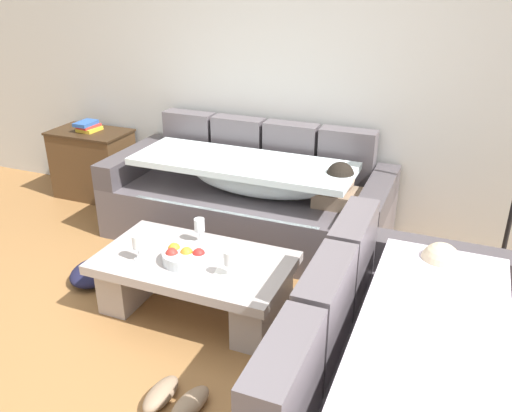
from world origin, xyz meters
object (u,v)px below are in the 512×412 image
at_px(wine_glass_near_right, 229,259).
at_px(couch_along_wall, 251,199).
at_px(open_magazine, 240,270).
at_px(wine_glass_near_left, 138,243).
at_px(fruit_bowl, 185,255).
at_px(side_cabinet, 94,164).
at_px(book_stack_on_cabinet, 88,126).
at_px(couch_near_window, 401,389).
at_px(wine_glass_far_back, 199,226).
at_px(pair_of_shoes, 175,399).
at_px(crumpled_garment, 95,272).
at_px(coffee_table, 195,278).

bearing_deg(wine_glass_near_right, couch_along_wall, 106.94).
bearing_deg(wine_glass_near_right, open_magazine, 66.60).
bearing_deg(wine_glass_near_left, fruit_bowl, 17.81).
bearing_deg(fruit_bowl, side_cabinet, 142.21).
bearing_deg(book_stack_on_cabinet, wine_glass_near_right, -34.09).
bearing_deg(open_magazine, wine_glass_near_right, -124.21).
distance_m(couch_near_window, side_cabinet, 3.65).
distance_m(couch_near_window, wine_glass_far_back, 1.63).
height_order(wine_glass_near_left, wine_glass_near_right, same).
height_order(pair_of_shoes, crumpled_garment, crumpled_garment).
relative_size(fruit_bowl, wine_glass_near_left, 1.69).
height_order(wine_glass_near_left, book_stack_on_cabinet, book_stack_on_cabinet).
bearing_deg(wine_glass_far_back, pair_of_shoes, -69.99).
distance_m(fruit_bowl, wine_glass_far_back, 0.27).
height_order(wine_glass_near_left, side_cabinet, side_cabinet).
relative_size(coffee_table, pair_of_shoes, 3.77).
distance_m(coffee_table, side_cabinet, 2.20).
bearing_deg(couch_near_window, side_cabinet, 58.75).
bearing_deg(open_magazine, wine_glass_far_back, 138.12).
height_order(wine_glass_near_right, book_stack_on_cabinet, book_stack_on_cabinet).
xyz_separation_m(book_stack_on_cabinet, crumpled_garment, (0.95, -1.25, -0.62)).
bearing_deg(wine_glass_far_back, fruit_bowl, -83.26).
relative_size(wine_glass_near_right, side_cabinet, 0.23).
height_order(fruit_bowl, crumpled_garment, fruit_bowl).
height_order(fruit_bowl, wine_glass_near_right, wine_glass_near_right).
distance_m(side_cabinet, pair_of_shoes, 2.94).
bearing_deg(coffee_table, wine_glass_near_left, -156.10).
relative_size(wine_glass_near_left, side_cabinet, 0.23).
bearing_deg(wine_glass_near_left, book_stack_on_cabinet, 135.82).
bearing_deg(wine_glass_near_right, side_cabinet, 145.84).
relative_size(couch_near_window, crumpled_garment, 4.91).
height_order(couch_along_wall, open_magazine, couch_along_wall).
bearing_deg(fruit_bowl, pair_of_shoes, -65.65).
height_order(fruit_bowl, side_cabinet, side_cabinet).
height_order(book_stack_on_cabinet, crumpled_garment, book_stack_on_cabinet).
distance_m(couch_along_wall, wine_glass_far_back, 0.88).
xyz_separation_m(book_stack_on_cabinet, pair_of_shoes, (2.08, -2.07, -0.64)).
height_order(wine_glass_near_right, wine_glass_far_back, same).
xyz_separation_m(wine_glass_near_right, pair_of_shoes, (-0.00, -0.67, -0.45)).
xyz_separation_m(couch_along_wall, book_stack_on_cabinet, (-1.72, 0.23, 0.35)).
bearing_deg(open_magazine, coffee_table, 164.79).
relative_size(wine_glass_far_back, crumpled_garment, 0.42).
distance_m(open_magazine, side_cabinet, 2.48).
distance_m(couch_along_wall, side_cabinet, 1.72).
bearing_deg(fruit_bowl, coffee_table, 54.17).
relative_size(couch_near_window, open_magazine, 7.02).
distance_m(side_cabinet, crumpled_garment, 1.59).
bearing_deg(pair_of_shoes, coffee_table, 110.73).
height_order(couch_near_window, pair_of_shoes, couch_near_window).
bearing_deg(couch_near_window, pair_of_shoes, 99.47).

